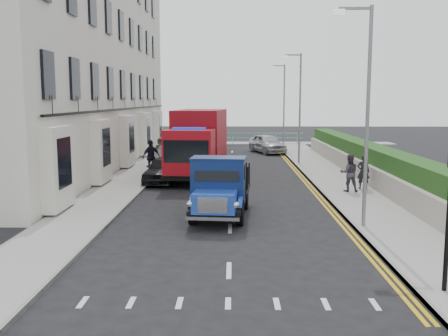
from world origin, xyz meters
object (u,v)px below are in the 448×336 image
(parked_car_front, at_px, (164,169))
(lamp_far, at_px, (283,101))
(pedestrian_east_near, at_px, (363,172))
(bedford_lorry, at_px, (219,191))
(lamp_near, at_px, (364,104))
(red_lorry, at_px, (198,142))
(lamp_mid, at_px, (298,102))

(parked_car_front, bearing_deg, lamp_far, 71.57)
(lamp_far, bearing_deg, parked_car_front, -113.92)
(parked_car_front, bearing_deg, pedestrian_east_near, -8.31)
(bedford_lorry, distance_m, parked_car_front, 8.32)
(lamp_near, bearing_deg, pedestrian_east_near, 74.83)
(pedestrian_east_near, bearing_deg, lamp_near, 76.74)
(red_lorry, distance_m, pedestrian_east_near, 8.63)
(parked_car_front, bearing_deg, red_lorry, 45.84)
(lamp_mid, bearing_deg, bedford_lorry, -107.18)
(parked_car_front, height_order, pedestrian_east_near, pedestrian_east_near)
(lamp_near, relative_size, pedestrian_east_near, 4.45)
(lamp_mid, relative_size, parked_car_front, 1.77)
(red_lorry, xyz_separation_m, pedestrian_east_near, (7.74, -3.67, -1.01))
(lamp_near, xyz_separation_m, red_lorry, (-5.92, 10.38, -2.08))
(lamp_mid, distance_m, bedford_lorry, 15.75)
(bedford_lorry, bearing_deg, parked_car_front, 115.91)
(parked_car_front, bearing_deg, lamp_near, -44.56)
(lamp_mid, height_order, parked_car_front, lamp_mid)
(lamp_near, xyz_separation_m, lamp_far, (0.00, 26.00, 0.00))
(lamp_near, distance_m, lamp_far, 26.00)
(bedford_lorry, relative_size, parked_car_front, 1.19)
(lamp_near, distance_m, red_lorry, 12.13)
(lamp_far, relative_size, parked_car_front, 1.77)
(bedford_lorry, distance_m, pedestrian_east_near, 8.41)
(lamp_near, bearing_deg, red_lorry, 119.71)
(lamp_mid, xyz_separation_m, parked_car_front, (-7.54, -7.00, -3.32))
(lamp_near, distance_m, pedestrian_east_near, 7.60)
(lamp_near, relative_size, bedford_lorry, 1.48)
(lamp_near, height_order, parked_car_front, lamp_near)
(lamp_near, bearing_deg, lamp_far, 90.00)
(bedford_lorry, relative_size, red_lorry, 0.67)
(lamp_mid, xyz_separation_m, red_lorry, (-5.92, -5.62, -2.08))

